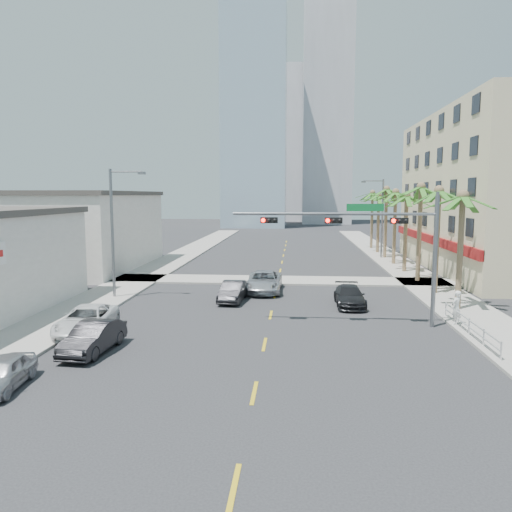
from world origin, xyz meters
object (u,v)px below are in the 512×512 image
(car_parked_mid, at_px, (93,337))
(car_lane_center, at_px, (264,282))
(car_parked_near, at_px, (3,373))
(car_lane_right, at_px, (350,296))
(car_lane_left, at_px, (233,291))
(traffic_signal_mast, at_px, (375,235))
(pedestrian, at_px, (456,307))
(car_parked_far, at_px, (87,320))

(car_parked_mid, distance_m, car_lane_center, 16.58)
(car_parked_near, height_order, car_lane_right, car_lane_right)
(car_parked_near, xyz_separation_m, car_lane_right, (14.41, 15.26, 0.05))
(car_parked_near, xyz_separation_m, car_parked_mid, (1.60, 4.52, 0.09))
(car_lane_right, bearing_deg, car_parked_mid, -140.26)
(car_lane_left, height_order, car_lane_right, car_lane_left)
(traffic_signal_mast, bearing_deg, pedestrian, 2.20)
(car_parked_far, bearing_deg, car_parked_mid, -67.57)
(car_parked_mid, distance_m, car_lane_right, 16.72)
(car_lane_right, bearing_deg, car_parked_near, -133.60)
(car_parked_far, relative_size, car_lane_right, 1.14)
(traffic_signal_mast, relative_size, car_lane_left, 2.68)
(car_parked_near, height_order, car_lane_center, car_lane_center)
(car_parked_far, relative_size, car_lane_left, 1.24)
(car_lane_left, bearing_deg, traffic_signal_mast, -30.49)
(traffic_signal_mast, bearing_deg, car_lane_center, 125.76)
(traffic_signal_mast, distance_m, car_lane_left, 11.23)
(car_lane_left, height_order, pedestrian, pedestrian)
(car_parked_near, height_order, car_parked_far, car_parked_far)
(traffic_signal_mast, xyz_separation_m, car_parked_mid, (-13.58, -5.80, -4.36))
(traffic_signal_mast, bearing_deg, car_parked_mid, -156.89)
(traffic_signal_mast, xyz_separation_m, car_parked_near, (-15.18, -10.31, -4.45))
(car_lane_right, relative_size, pedestrian, 2.41)
(traffic_signal_mast, height_order, car_lane_center, traffic_signal_mast)
(car_parked_mid, distance_m, car_lane_left, 12.62)
(car_parked_mid, relative_size, car_lane_left, 1.03)
(car_lane_center, bearing_deg, traffic_signal_mast, -53.91)
(car_parked_mid, height_order, pedestrian, pedestrian)
(car_lane_left, distance_m, car_lane_right, 7.85)
(car_parked_far, xyz_separation_m, car_lane_right, (14.41, 7.74, -0.06))
(car_parked_far, height_order, pedestrian, pedestrian)
(car_lane_center, bearing_deg, car_parked_mid, -114.29)
(car_lane_center, bearing_deg, pedestrian, -38.77)
(traffic_signal_mast, relative_size, car_lane_center, 2.00)
(car_parked_near, bearing_deg, traffic_signal_mast, 28.06)
(car_parked_mid, height_order, car_lane_center, car_lane_center)
(car_parked_near, bearing_deg, car_lane_left, 61.56)
(pedestrian, bearing_deg, car_lane_left, -66.23)
(traffic_signal_mast, distance_m, car_parked_far, 16.04)
(car_parked_near, xyz_separation_m, car_lane_center, (8.51, 19.58, 0.16))
(pedestrian, bearing_deg, car_lane_right, -85.07)
(car_lane_left, relative_size, pedestrian, 2.21)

